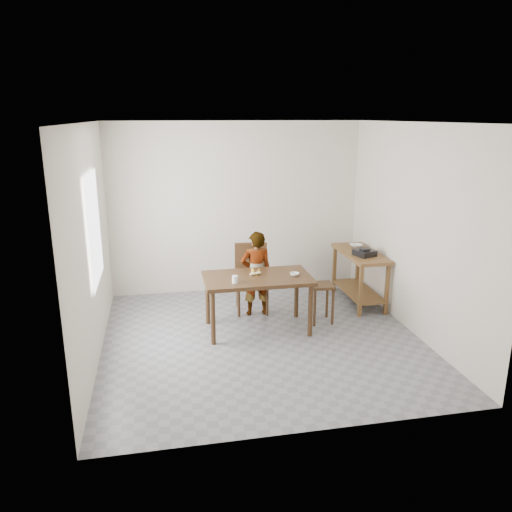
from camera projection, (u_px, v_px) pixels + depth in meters
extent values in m
cube|color=slate|center=(262.00, 340.00, 6.43)|extent=(4.00, 4.00, 0.04)
cube|color=white|center=(263.00, 120.00, 5.69)|extent=(4.00, 4.00, 0.04)
cube|color=beige|center=(236.00, 208.00, 7.96)|extent=(4.00, 0.04, 2.70)
cube|color=beige|center=(313.00, 293.00, 4.15)|extent=(4.00, 0.04, 2.70)
cube|color=beige|center=(89.00, 245.00, 5.68)|extent=(0.04, 4.00, 2.70)
cube|color=beige|center=(415.00, 230.00, 6.44)|extent=(0.04, 4.00, 2.70)
cube|color=white|center=(95.00, 228.00, 5.84)|extent=(0.02, 1.10, 1.30)
imported|color=silver|center=(256.00, 274.00, 7.07)|extent=(0.45, 0.30, 1.23)
cylinder|color=white|center=(235.00, 279.00, 6.25)|extent=(0.09, 0.09, 0.09)
imported|color=silver|center=(294.00, 274.00, 6.53)|extent=(0.14, 0.14, 0.04)
imported|color=silver|center=(356.00, 246.00, 7.74)|extent=(0.20, 0.20, 0.05)
cube|color=black|center=(365.00, 253.00, 7.27)|extent=(0.33, 0.33, 0.09)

